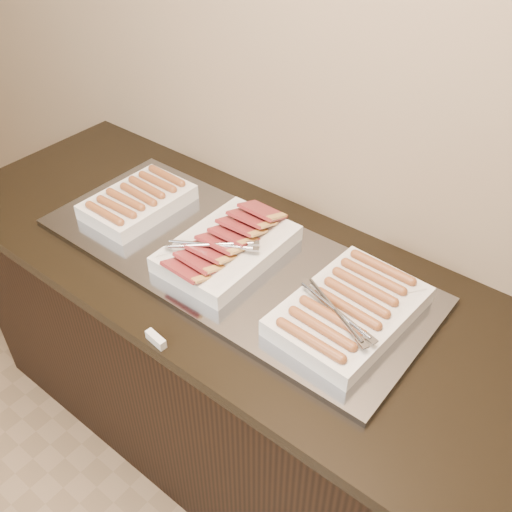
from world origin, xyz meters
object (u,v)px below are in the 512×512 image
(counter, at_px, (239,363))
(dish_left, at_px, (138,201))
(dish_right, at_px, (349,310))
(dish_center, at_px, (227,247))
(warming_tray, at_px, (231,259))

(counter, height_order, dish_left, dish_left)
(dish_left, bearing_deg, dish_right, 0.17)
(dish_center, relative_size, dish_right, 0.99)
(counter, bearing_deg, dish_right, -0.49)
(dish_center, xyz_separation_m, dish_right, (0.41, 0.00, -0.00))
(dish_right, bearing_deg, warming_tray, -176.94)
(warming_tray, relative_size, dish_left, 3.60)
(counter, height_order, dish_center, dish_center)
(counter, relative_size, warming_tray, 1.72)
(counter, xyz_separation_m, warming_tray, (-0.02, 0.00, 0.46))
(warming_tray, height_order, dish_left, dish_left)
(counter, bearing_deg, dish_center, -173.29)
(warming_tray, xyz_separation_m, dish_right, (0.40, -0.00, 0.04))
(warming_tray, distance_m, dish_center, 0.04)
(warming_tray, xyz_separation_m, dish_left, (-0.39, -0.00, 0.04))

